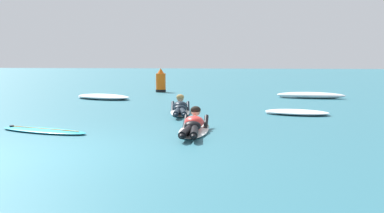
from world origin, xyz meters
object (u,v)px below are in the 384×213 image
Objects in this scene: surfer_near at (194,126)px; drifting_surfboard at (43,130)px; surfer_far at (180,109)px; channel_marker_buoy at (161,82)px.

drifting_surfboard is (-3.06, -0.38, -0.10)m from surfer_near.
surfer_near is 0.92× the size of surfer_far.
surfer_far is 2.46× the size of channel_marker_buoy.
channel_marker_buoy reaches higher than drifting_surfboard.
surfer_far is (-0.86, 3.17, 0.00)m from surfer_near.
surfer_far is at bearing 58.15° from drifting_surfboard.
surfer_far is at bearing -73.63° from channel_marker_buoy.
surfer_far reaches higher than drifting_surfboard.
channel_marker_buoy reaches higher than surfer_far.
drifting_surfboard is (-2.21, -3.55, -0.10)m from surfer_far.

